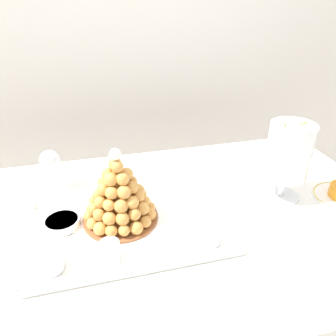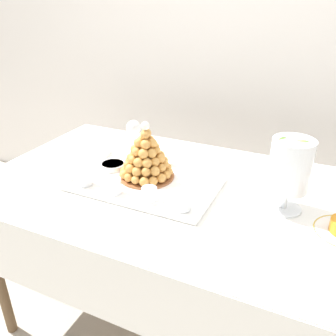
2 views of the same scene
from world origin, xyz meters
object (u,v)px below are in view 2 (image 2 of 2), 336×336
Objects in this scene: serving_tray at (145,183)px; dessert_cup_mid_right at (182,202)px; creme_brulee_ramekin at (113,165)px; wine_glass at (133,128)px; dessert_cup_centre at (149,194)px; macaron_goblet at (290,166)px; dessert_cup_mid_left at (115,186)px; croquembouche at (146,157)px; dessert_cup_left at (85,179)px.

serving_tray is 9.30× the size of dessert_cup_mid_right.
dessert_cup_mid_right is 0.59× the size of creme_brulee_ramekin.
wine_glass is (-0.03, 0.24, 0.08)m from creme_brulee_ramekin.
wine_glass is (-0.29, 0.40, 0.07)m from dessert_cup_centre.
macaron_goblet reaches higher than wine_glass.
creme_brulee_ramekin is at bearing 156.62° from dessert_cup_mid_right.
croquembouche is at bearing 74.45° from dessert_cup_mid_left.
creme_brulee_ramekin is 0.38× the size of macaron_goblet.
dessert_cup_mid_right reaches higher than serving_tray.
croquembouche is at bearing 121.46° from dessert_cup_centre.
dessert_cup_centre is at bearing 4.72° from dessert_cup_mid_left.
dessert_cup_centre is at bearing -54.90° from serving_tray.
macaron_goblet is at bearing 12.16° from dessert_cup_left.
macaron_goblet reaches higher than croquembouche.
dessert_cup_left is at bearing -152.72° from serving_tray.
dessert_cup_centre is at bearing 0.46° from dessert_cup_left.
dessert_cup_mid_left reaches higher than dessert_cup_left.
macaron_goblet is (0.70, -0.01, 0.15)m from creme_brulee_ramekin.
dessert_cup_mid_right reaches higher than dessert_cup_centre.
macaron_goblet is (0.51, 0.05, 0.16)m from serving_tray.
dessert_cup_mid_right is at bearing -35.07° from croquembouche.
dessert_cup_mid_left is 0.45m from wine_glass.
dessert_cup_mid_left reaches higher than serving_tray.
croquembouche is 2.26× the size of creme_brulee_ramekin.
dessert_cup_mid_right is 0.42m from creme_brulee_ramekin.
wine_glass is at bearing 98.08° from creme_brulee_ramekin.
wine_glass is at bearing 126.44° from serving_tray.
serving_tray is 0.10m from croquembouche.
wine_glass reaches higher than dessert_cup_mid_right.
dessert_cup_centre is (0.09, -0.15, -0.07)m from croquembouche.
dessert_cup_left is at bearing -179.54° from dessert_cup_centre.
croquembouche is 0.86× the size of macaron_goblet.
dessert_cup_mid_right is 0.37m from macaron_goblet.
macaron_goblet is 1.93× the size of wine_glass.
dessert_cup_mid_left is (0.14, -0.01, 0.00)m from dessert_cup_left.
macaron_goblet reaches higher than dessert_cup_centre.
croquembouche is 0.18m from dessert_cup_mid_left.
macaron_goblet reaches higher than serving_tray.
serving_tray is 0.20m from creme_brulee_ramekin.
macaron_goblet is 0.78m from wine_glass.
dessert_cup_mid_right is (0.13, -0.00, 0.00)m from dessert_cup_centre.
dessert_cup_centre is 0.13m from dessert_cup_mid_right.
dessert_cup_centre is at bearing 178.15° from dessert_cup_mid_right.
macaron_goblet reaches higher than dessert_cup_left.
dessert_cup_mid_right is (0.22, -0.16, -0.06)m from croquembouche.
serving_tray is at bearing -174.56° from macaron_goblet.
croquembouche is 1.66× the size of wine_glass.
serving_tray is 10.07× the size of dessert_cup_centre.
dessert_cup_centre reaches higher than creme_brulee_ramekin.
croquembouche reaches higher than wine_glass.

